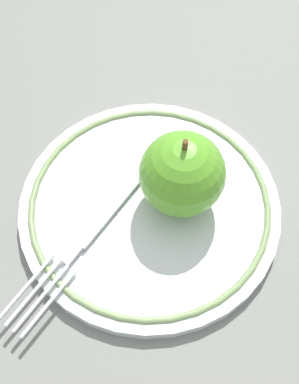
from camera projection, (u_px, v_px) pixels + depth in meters
ground_plane at (170, 215)px, 0.48m from camera, size 2.00×2.00×0.00m
plate at (150, 207)px, 0.48m from camera, size 0.23×0.23×0.01m
apple_red_whole at (177, 171)px, 0.45m from camera, size 0.07×0.07×0.08m
fork at (90, 233)px, 0.46m from camera, size 0.19×0.03×0.00m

